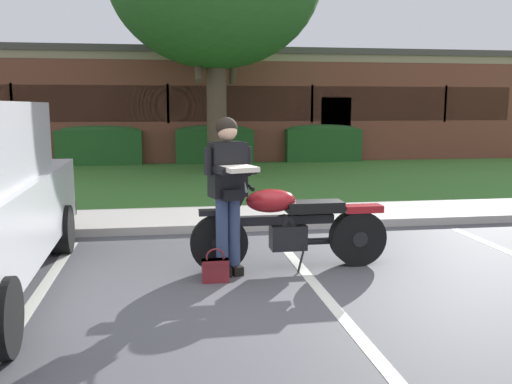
% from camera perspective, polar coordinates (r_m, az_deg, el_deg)
% --- Properties ---
extents(ground_plane, '(140.00, 140.00, 0.00)m').
position_cam_1_polar(ground_plane, '(5.46, 6.04, -10.49)').
color(ground_plane, '#4C4C51').
extents(curb_strip, '(60.00, 0.20, 0.12)m').
position_cam_1_polar(curb_strip, '(8.07, 1.05, -3.57)').
color(curb_strip, '#B7B2A8').
rests_on(curb_strip, ground).
extents(concrete_walk, '(60.00, 1.50, 0.08)m').
position_cam_1_polar(concrete_walk, '(8.90, 0.13, -2.51)').
color(concrete_walk, '#B7B2A8').
rests_on(concrete_walk, ground).
extents(grass_lawn, '(60.00, 7.66, 0.06)m').
position_cam_1_polar(grass_lawn, '(13.38, -2.84, 1.33)').
color(grass_lawn, '#3D752D').
rests_on(grass_lawn, ground).
extents(stall_stripe_0, '(0.18, 4.40, 0.01)m').
position_cam_1_polar(stall_stripe_0, '(5.64, -22.20, -10.42)').
color(stall_stripe_0, silver).
rests_on(stall_stripe_0, ground).
extents(stall_stripe_1, '(0.18, 4.40, 0.01)m').
position_cam_1_polar(stall_stripe_1, '(5.66, 6.34, -9.73)').
color(stall_stripe_1, silver).
rests_on(stall_stripe_1, ground).
extents(motorcycle, '(2.24, 0.82, 1.26)m').
position_cam_1_polar(motorcycle, '(6.14, 4.30, -3.52)').
color(motorcycle, black).
rests_on(motorcycle, ground).
extents(rider_person, '(0.55, 0.65, 1.70)m').
position_cam_1_polar(rider_person, '(5.77, -2.91, 0.93)').
color(rider_person, black).
rests_on(rider_person, ground).
extents(handbag, '(0.28, 0.13, 0.36)m').
position_cam_1_polar(handbag, '(5.72, -4.29, -8.01)').
color(handbag, maroon).
rests_on(handbag, ground).
extents(hedge_left, '(2.54, 0.90, 1.24)m').
position_cam_1_polar(hedge_left, '(17.27, -16.06, 4.79)').
color(hedge_left, '#235623').
rests_on(hedge_left, ground).
extents(hedge_center_left, '(2.41, 0.90, 1.24)m').
position_cam_1_polar(hedge_center_left, '(17.17, -4.42, 5.09)').
color(hedge_center_left, '#235623').
rests_on(hedge_center_left, ground).
extents(hedge_center_right, '(2.43, 0.90, 1.24)m').
position_cam_1_polar(hedge_center_right, '(17.77, 6.90, 5.19)').
color(hedge_center_right, '#235623').
rests_on(hedge_center_right, ground).
extents(brick_building, '(27.00, 11.52, 3.64)m').
position_cam_1_polar(brick_building, '(22.74, -9.10, 8.92)').
color(brick_building, brown).
rests_on(brick_building, ground).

